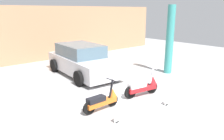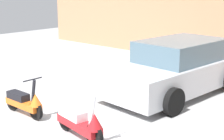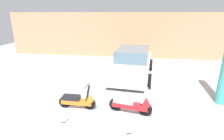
% 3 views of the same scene
% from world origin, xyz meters
% --- Properties ---
extents(ground_plane, '(28.00, 28.00, 0.00)m').
position_xyz_m(ground_plane, '(0.00, 0.00, 0.00)').
color(ground_plane, '#B2B2B2').
extents(wall_back, '(19.60, 0.12, 3.37)m').
position_xyz_m(wall_back, '(0.00, 8.50, 1.68)').
color(wall_back, tan).
rests_on(wall_back, ground_plane).
extents(scooter_front_left, '(1.36, 0.49, 0.95)m').
position_xyz_m(scooter_front_left, '(-1.41, 0.45, 0.34)').
color(scooter_front_left, black).
rests_on(scooter_front_left, ground_plane).
extents(scooter_front_right, '(1.49, 0.59, 1.05)m').
position_xyz_m(scooter_front_right, '(0.49, 0.43, 0.37)').
color(scooter_front_right, black).
rests_on(scooter_front_right, ground_plane).
extents(car_rear_left, '(2.40, 4.53, 1.49)m').
position_xyz_m(car_rear_left, '(0.31, 4.25, 0.71)').
color(car_rear_left, '#B7B7BC').
rests_on(car_rear_left, ground_plane).
extents(placard_near_left_scooter, '(0.20, 0.16, 0.26)m').
position_xyz_m(placard_near_left_scooter, '(-1.62, -0.44, 0.11)').
color(placard_near_left_scooter, black).
rests_on(placard_near_left_scooter, ground_plane).
extents(placard_near_right_scooter, '(0.20, 0.15, 0.26)m').
position_xyz_m(placard_near_right_scooter, '(0.45, -0.65, 0.11)').
color(placard_near_right_scooter, black).
rests_on(placard_near_right_scooter, ground_plane).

